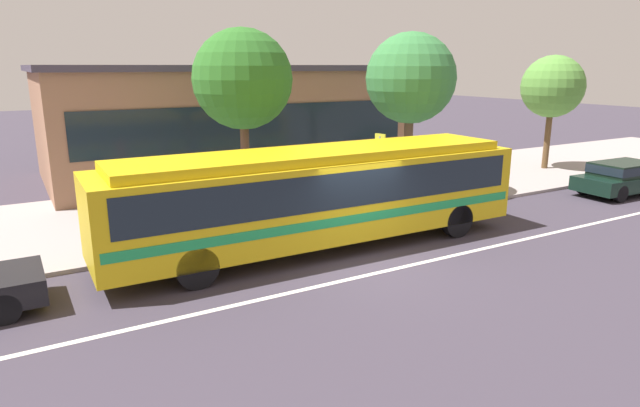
{
  "coord_description": "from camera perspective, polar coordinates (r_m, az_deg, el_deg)",
  "views": [
    {
      "loc": [
        -7.69,
        -10.9,
        4.94
      ],
      "look_at": [
        -0.54,
        1.48,
        1.3
      ],
      "focal_mm": 30.43,
      "sensor_mm": 36.0,
      "label": 1
    }
  ],
  "objects": [
    {
      "name": "street_tree_near_stop",
      "position": [
        18.05,
        -8.14,
        12.76
      ],
      "size": [
        3.23,
        3.23,
        6.02
      ],
      "color": "brown",
      "rests_on": "sidewalk_slab"
    },
    {
      "name": "sedan_far_ahead",
      "position": [
        24.5,
        29.42,
        2.52
      ],
      "size": [
        4.49,
        1.93,
        1.29
      ],
      "color": "black",
      "rests_on": "ground_plane"
    },
    {
      "name": "sidewalk_slab",
      "position": [
        20.0,
        -6.45,
        0.08
      ],
      "size": [
        60.0,
        8.0,
        0.12
      ],
      "primitive_type": "cube",
      "color": "#9D9190",
      "rests_on": "ground_plane"
    },
    {
      "name": "pedestrian_waiting_near_sign",
      "position": [
        17.08,
        -2.66,
        1.3
      ],
      "size": [
        0.41,
        0.41,
        1.68
      ],
      "color": "#705C55",
      "rests_on": "sidewalk_slab"
    },
    {
      "name": "transit_bus",
      "position": [
        14.76,
        -0.01,
        1.26
      ],
      "size": [
        11.95,
        2.66,
        2.76
      ],
      "color": "gold",
      "rests_on": "ground_plane"
    },
    {
      "name": "street_tree_far_end",
      "position": [
        28.15,
        23.27,
        11.19
      ],
      "size": [
        2.88,
        2.88,
        5.32
      ],
      "color": "brown",
      "rests_on": "sidewalk_slab"
    },
    {
      "name": "ground_plane",
      "position": [
        14.22,
        4.91,
        -6.09
      ],
      "size": [
        120.0,
        120.0,
        0.0
      ],
      "primitive_type": "plane",
      "color": "#3A3440"
    },
    {
      "name": "lane_stripe_center",
      "position": [
        13.62,
        6.84,
        -7.07
      ],
      "size": [
        56.0,
        0.16,
        0.01
      ],
      "primitive_type": "cube",
      "color": "silver",
      "rests_on": "ground_plane"
    },
    {
      "name": "pedestrian_walking_along_curb",
      "position": [
        16.04,
        -5.94,
        0.5
      ],
      "size": [
        0.48,
        0.48,
        1.74
      ],
      "color": "#68694D",
      "rests_on": "sidewalk_slab"
    },
    {
      "name": "pedestrian_standing_by_tree",
      "position": [
        15.38,
        -12.2,
        -0.55
      ],
      "size": [
        0.35,
        0.35,
        1.66
      ],
      "color": "#665A50",
      "rests_on": "sidewalk_slab"
    },
    {
      "name": "street_tree_mid_block",
      "position": [
        21.0,
        9.52,
        12.8
      ],
      "size": [
        3.37,
        3.37,
        6.05
      ],
      "color": "brown",
      "rests_on": "sidewalk_slab"
    },
    {
      "name": "station_building",
      "position": [
        25.93,
        -10.38,
        8.64
      ],
      "size": [
        15.6,
        9.01,
        4.97
      ],
      "color": "#93674E",
      "rests_on": "ground_plane"
    },
    {
      "name": "bus_stop_sign",
      "position": [
        18.35,
        6.29,
        4.36
      ],
      "size": [
        0.13,
        0.44,
        2.63
      ],
      "color": "gray",
      "rests_on": "sidewalk_slab"
    }
  ]
}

